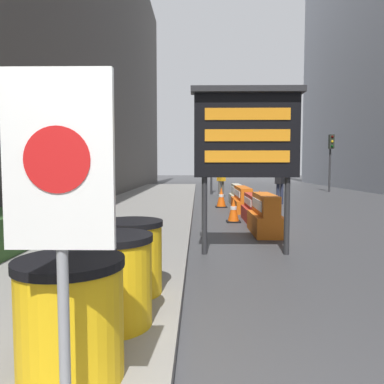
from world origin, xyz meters
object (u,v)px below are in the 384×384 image
at_px(jersey_barrier_orange_far, 243,200).
at_px(traffic_cone_far, 233,210).
at_px(traffic_light_far_side, 331,150).
at_px(barrel_drum_foreground, 71,319).
at_px(jersey_barrier_red_striped, 253,209).
at_px(jersey_barrier_orange_near, 265,216).
at_px(barrel_drum_back, 131,257).
at_px(pedestrian_passerby, 221,178).
at_px(pedestrian_worker, 280,179).
at_px(message_board, 246,135).
at_px(traffic_cone_near, 221,197).
at_px(traffic_cone_mid, 260,198).
at_px(jersey_barrier_cream, 237,196).
at_px(warning_sign, 59,188).
at_px(traffic_light_near_curb, 212,140).
at_px(barrel_drum_middle, 113,280).

bearing_deg(jersey_barrier_orange_far, traffic_cone_far, -102.20).
relative_size(traffic_cone_far, traffic_light_far_side, 0.20).
height_order(barrel_drum_foreground, jersey_barrier_red_striped, barrel_drum_foreground).
bearing_deg(jersey_barrier_orange_near, traffic_light_far_side, 65.41).
height_order(barrel_drum_back, pedestrian_passerby, pedestrian_passerby).
bearing_deg(traffic_light_far_side, pedestrian_worker, -122.39).
bearing_deg(pedestrian_worker, pedestrian_passerby, 66.16).
distance_m(barrel_drum_back, traffic_cone_far, 6.53).
bearing_deg(message_board, traffic_cone_near, 89.72).
xyz_separation_m(jersey_barrier_red_striped, traffic_cone_far, (-0.58, -0.20, 0.00)).
bearing_deg(traffic_cone_mid, jersey_barrier_cream, 168.03).
xyz_separation_m(warning_sign, traffic_light_far_side, (8.72, 20.86, 1.04)).
xyz_separation_m(barrel_drum_foreground, jersey_barrier_red_striped, (2.45, 8.22, -0.22)).
height_order(traffic_cone_mid, pedestrian_worker, pedestrian_worker).
xyz_separation_m(message_board, traffic_light_near_curb, (-0.11, 14.02, 0.89)).
bearing_deg(traffic_light_near_curb, pedestrian_passerby, -74.80).
bearing_deg(jersey_barrier_orange_near, barrel_drum_back, -117.36).
bearing_deg(jersey_barrier_orange_far, traffic_light_far_side, 56.23).
bearing_deg(jersey_barrier_orange_far, jersey_barrier_red_striped, -90.00).
bearing_deg(warning_sign, pedestrian_passerby, 83.70).
distance_m(barrel_drum_middle, barrel_drum_back, 0.87).
relative_size(barrel_drum_foreground, jersey_barrier_red_striped, 0.47).
relative_size(message_board, jersey_barrier_cream, 1.78).
bearing_deg(barrel_drum_foreground, pedestrian_worker, 71.91).
xyz_separation_m(jersey_barrier_orange_near, pedestrian_passerby, (-0.40, 10.31, 0.58)).
bearing_deg(barrel_drum_foreground, traffic_light_far_side, 66.40).
xyz_separation_m(barrel_drum_foreground, warning_sign, (0.15, -0.55, 0.92)).
bearing_deg(message_board, traffic_light_far_side, 66.08).
xyz_separation_m(message_board, jersey_barrier_cream, (0.73, 8.65, -1.77)).
bearing_deg(traffic_light_far_side, barrel_drum_middle, -114.31).
height_order(message_board, traffic_light_near_curb, traffic_light_near_curb).
bearing_deg(jersey_barrier_orange_far, pedestrian_worker, 52.22).
bearing_deg(message_board, pedestrian_worker, 73.99).
distance_m(jersey_barrier_orange_far, jersey_barrier_cream, 2.13).
relative_size(traffic_light_near_curb, pedestrian_worker, 2.41).
xyz_separation_m(barrel_drum_foreground, jersey_barrier_cream, (2.45, 12.83, -0.19)).
xyz_separation_m(barrel_drum_back, jersey_barrier_orange_near, (2.35, 4.53, -0.15)).
distance_m(traffic_cone_mid, traffic_light_near_curb, 6.43).
xyz_separation_m(jersey_barrier_cream, pedestrian_passerby, (-0.40, 3.75, 0.62)).
bearing_deg(jersey_barrier_cream, barrel_drum_foreground, -100.79).
distance_m(message_board, pedestrian_worker, 9.29).
bearing_deg(jersey_barrier_red_striped, pedestrian_passerby, 92.75).
xyz_separation_m(message_board, jersey_barrier_orange_near, (0.73, 2.09, -1.72)).
relative_size(jersey_barrier_cream, traffic_light_near_curb, 0.39).
height_order(barrel_drum_foreground, pedestrian_worker, pedestrian_worker).
bearing_deg(pedestrian_worker, barrel_drum_middle, -164.79).
height_order(jersey_barrier_orange_far, jersey_barrier_cream, jersey_barrier_orange_far).
xyz_separation_m(traffic_cone_near, traffic_cone_mid, (1.60, 0.85, -0.09)).
bearing_deg(message_board, barrel_drum_foreground, -112.35).
xyz_separation_m(message_board, traffic_cone_mid, (1.64, 8.46, -1.83)).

